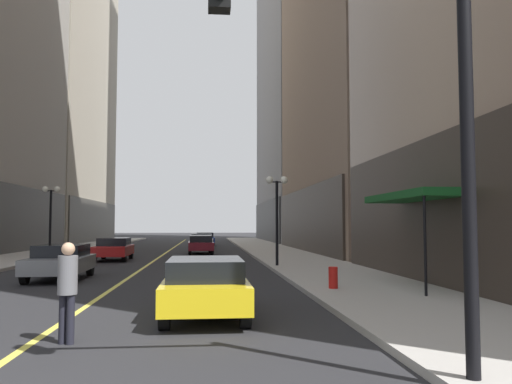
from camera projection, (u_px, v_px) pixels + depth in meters
name	position (u px, v px, depth m)	size (l,w,h in m)	color
ground_plane	(166.00, 253.00, 38.47)	(200.00, 200.00, 0.00)	#262628
sidewalk_left	(52.00, 252.00, 37.70)	(4.50, 78.00, 0.15)	#ADA8A0
sidewalk_right	(275.00, 251.00, 39.25)	(4.50, 78.00, 0.15)	#ADA8A0
lane_centre_stripe	(166.00, 253.00, 38.47)	(0.16, 70.00, 0.01)	#E5D64C
storefront_awning_right	(413.00, 197.00, 16.61)	(1.60, 5.21, 3.12)	#144C1E
car_yellow	(205.00, 285.00, 11.68)	(1.87, 4.21, 1.32)	yellow
car_grey	(61.00, 261.00, 19.57)	(2.01, 4.21, 1.32)	slate
car_red	(114.00, 248.00, 30.20)	(1.95, 4.19, 1.32)	#B21919
car_maroon	(200.00, 244.00, 37.06)	(1.92, 4.64, 1.32)	maroon
car_white	(202.00, 241.00, 43.53)	(1.96, 4.38, 1.32)	silver
car_blue	(205.00, 238.00, 52.12)	(2.04, 4.66, 1.32)	navy
pedestrian_in_grey_suit	(67.00, 284.00, 9.04)	(0.45, 0.45, 1.77)	black
traffic_light_near_right	(388.00, 94.00, 6.55)	(3.43, 0.35, 5.65)	black
street_lamp_left_far	(51.00, 206.00, 31.17)	(1.06, 0.36, 4.43)	black
street_lamp_right_mid	(277.00, 200.00, 24.74)	(1.06, 0.36, 4.43)	black
fire_hydrant_right	(333.00, 280.00, 15.66)	(0.28, 0.28, 0.80)	red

